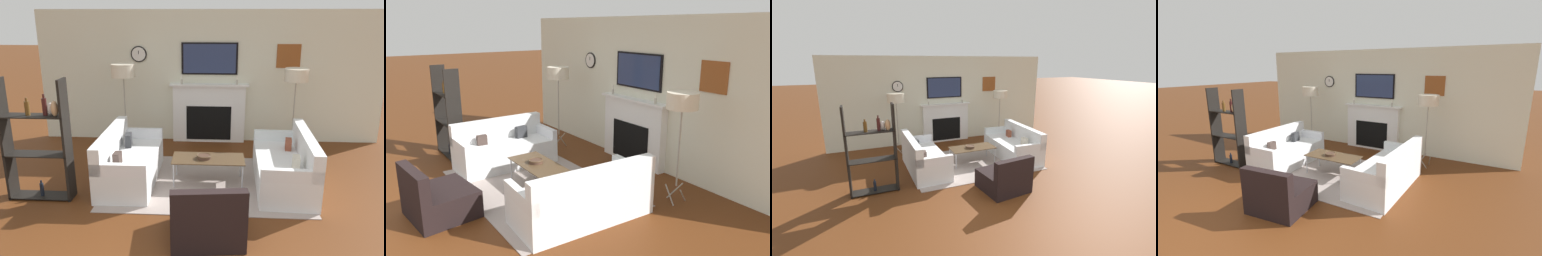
# 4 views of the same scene
# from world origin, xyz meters

# --- Properties ---
(fireplace_wall) EXTENTS (7.10, 0.28, 2.70)m
(fireplace_wall) POSITION_xyz_m (0.00, 4.97, 1.23)
(fireplace_wall) COLOR silver
(fireplace_wall) RESTS_ON ground_plane
(area_rug) EXTENTS (3.11, 2.15, 0.01)m
(area_rug) POSITION_xyz_m (0.00, 2.81, 0.01)
(area_rug) COLOR gray
(area_rug) RESTS_ON ground_plane
(couch_left) EXTENTS (0.81, 1.78, 0.84)m
(couch_left) POSITION_xyz_m (-1.25, 2.81, 0.30)
(couch_left) COLOR silver
(couch_left) RESTS_ON ground_plane
(couch_right) EXTENTS (0.92, 1.89, 0.84)m
(couch_right) POSITION_xyz_m (1.26, 2.81, 0.29)
(couch_right) COLOR silver
(couch_right) RESTS_ON ground_plane
(armchair) EXTENTS (0.94, 0.90, 0.77)m
(armchair) POSITION_xyz_m (0.04, 1.24, 0.25)
(armchair) COLOR black
(armchair) RESTS_ON ground_plane
(coffee_table) EXTENTS (1.14, 0.54, 0.41)m
(coffee_table) POSITION_xyz_m (0.03, 2.81, 0.39)
(coffee_table) COLOR #4C3823
(coffee_table) RESTS_ON ground_plane
(decorative_bowl) EXTENTS (0.23, 0.23, 0.06)m
(decorative_bowl) POSITION_xyz_m (-0.04, 2.80, 0.45)
(decorative_bowl) COLOR #493024
(decorative_bowl) RESTS_ON coffee_table
(floor_lamp_left) EXTENTS (0.45, 0.45, 1.72)m
(floor_lamp_left) POSITION_xyz_m (-1.62, 4.24, 1.57)
(floor_lamp_left) COLOR #9E998E
(floor_lamp_left) RESTS_ON ground_plane
(floor_lamp_right) EXTENTS (0.44, 0.44, 1.66)m
(floor_lamp_right) POSITION_xyz_m (1.62, 4.24, 1.51)
(floor_lamp_right) COLOR #9E998E
(floor_lamp_right) RESTS_ON ground_plane
(shelf_unit) EXTENTS (0.92, 0.28, 1.77)m
(shelf_unit) POSITION_xyz_m (-2.38, 2.15, 0.88)
(shelf_unit) COLOR black
(shelf_unit) RESTS_ON ground_plane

